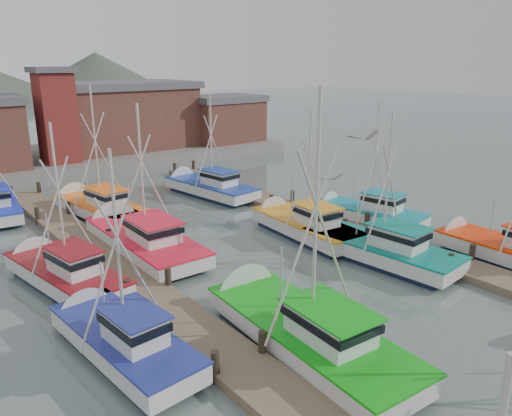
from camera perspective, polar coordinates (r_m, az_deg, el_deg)
ground at (r=23.64m, az=9.23°, el=-9.77°), size 260.00×260.00×0.00m
dock_left at (r=22.67m, az=-11.05°, el=-10.49°), size 2.30×46.00×1.50m
dock_right at (r=30.91m, az=12.68°, el=-3.06°), size 2.30×46.00×1.50m
quay at (r=54.45m, az=-20.50°, el=5.25°), size 44.00×16.00×1.20m
shed_center at (r=55.91m, az=-15.01°, el=10.26°), size 14.84×9.54×6.90m
shed_right at (r=58.63m, az=-3.70°, el=10.22°), size 8.48×6.36×5.20m
lookout_tower at (r=49.38m, az=-21.85°, el=9.86°), size 3.60×3.60×8.50m
boat_4 at (r=19.47m, az=4.83°, el=-13.48°), size 4.25×10.18×10.57m
boat_5 at (r=27.77m, az=13.01°, el=-4.34°), size 3.70×9.39×8.74m
boat_6 at (r=19.50m, az=-15.54°, el=-14.05°), size 3.36×8.04×8.32m
boat_7 at (r=29.77m, az=26.52°, el=-4.28°), size 3.81×8.54×9.53m
boat_8 at (r=29.07m, az=-13.13°, el=-3.38°), size 3.80×10.24×9.22m
boat_9 at (r=30.75m, az=5.15°, el=-1.88°), size 3.36×8.73×8.36m
boat_10 at (r=25.72m, az=-21.37°, el=-6.84°), size 3.87×8.62×8.50m
boat_11 at (r=33.66m, az=12.18°, el=-0.54°), size 3.82×8.13×8.55m
boat_12 at (r=36.04m, az=-17.82°, el=0.17°), size 4.03×9.27×9.66m
boat_13 at (r=39.83m, az=-5.67°, el=2.44°), size 3.92×9.25×8.66m
gull_near at (r=15.03m, az=12.15°, el=7.93°), size 1.54×0.66×0.24m
gull_far at (r=21.40m, az=8.67°, el=3.35°), size 1.55×0.62×0.24m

